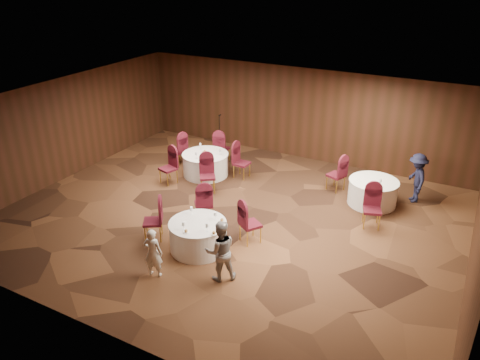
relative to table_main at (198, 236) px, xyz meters
The scene contains 15 objects.
ground 1.77m from the table_main, 92.37° to the left, with size 12.00×12.00×0.00m, color black.
room_shell 2.35m from the table_main, 92.37° to the left, with size 12.00×12.00×12.00m.
table_main is the anchor object (origin of this frame).
table_left 4.38m from the table_main, 119.54° to the left, with size 1.51×1.51×0.74m.
table_right 5.40m from the table_main, 53.91° to the left, with size 1.41×1.41×0.74m.
chairs_main 0.76m from the table_main, 114.48° to the left, with size 2.95×2.12×1.00m.
chairs_left 4.37m from the table_main, 120.29° to the left, with size 3.02×2.90×1.00m.
chairs_right 4.76m from the table_main, 55.23° to the left, with size 2.17×2.34×1.00m.
tabletop_main 0.51m from the table_main, 19.41° to the right, with size 1.08×0.98×0.22m.
tabletop_left 4.40m from the table_main, 119.47° to the left, with size 0.90×0.81×0.22m.
tabletop_right 5.35m from the table_main, 50.32° to the left, with size 0.08×0.08×0.22m.
mic_stand 6.06m from the table_main, 115.33° to the left, with size 0.24×0.24×1.54m.
woman_a 1.41m from the table_main, 102.52° to the right, with size 0.43×0.28×1.19m, color silver.
woman_b 1.35m from the table_main, 34.83° to the right, with size 0.70×0.55×1.44m, color #A0A1A5.
man_c 6.64m from the table_main, 50.52° to the left, with size 0.96×0.55×1.48m, color black.
Camera 1 is at (5.54, -9.80, 6.49)m, focal length 35.00 mm.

